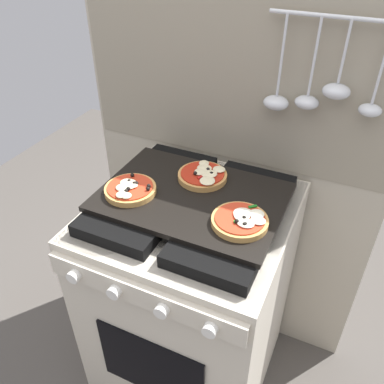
# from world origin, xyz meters

# --- Properties ---
(ground_plane) EXTENTS (4.00, 4.00, 0.00)m
(ground_plane) POSITION_xyz_m (0.00, 0.00, 0.00)
(ground_plane) COLOR #4C4742
(kitchen_backsplash) EXTENTS (1.10, 0.09, 1.55)m
(kitchen_backsplash) POSITION_xyz_m (0.00, 0.33, 0.79)
(kitchen_backsplash) COLOR #B2A893
(kitchen_backsplash) RESTS_ON ground_plane
(stove) EXTENTS (0.60, 0.64, 0.90)m
(stove) POSITION_xyz_m (-0.00, -0.00, 0.45)
(stove) COLOR beige
(stove) RESTS_ON ground_plane
(baking_tray) EXTENTS (0.54, 0.38, 0.02)m
(baking_tray) POSITION_xyz_m (0.00, 0.00, 0.91)
(baking_tray) COLOR black
(baking_tray) RESTS_ON stove
(pizza_left) EXTENTS (0.15, 0.15, 0.03)m
(pizza_left) POSITION_xyz_m (-0.17, -0.07, 0.93)
(pizza_left) COLOR tan
(pizza_left) RESTS_ON baking_tray
(pizza_right) EXTENTS (0.15, 0.15, 0.03)m
(pizza_right) POSITION_xyz_m (0.18, -0.07, 0.93)
(pizza_right) COLOR tan
(pizza_right) RESTS_ON baking_tray
(pizza_center) EXTENTS (0.15, 0.15, 0.03)m
(pizza_center) POSITION_xyz_m (-0.00, 0.09, 0.93)
(pizza_center) COLOR #C18947
(pizza_center) RESTS_ON baking_tray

